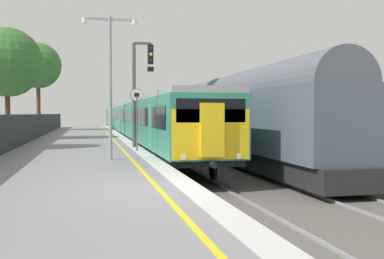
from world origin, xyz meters
name	(u,v)px	position (x,y,z in m)	size (l,w,h in m)	color
ground	(280,209)	(2.64, 0.00, -0.61)	(17.40, 110.00, 1.21)	gray
commuter_train_at_platform	(131,118)	(2.10, 34.26, 1.27)	(2.83, 60.12, 3.81)	#2D846B
freight_train_adjacent_track	(179,114)	(6.10, 30.47, 1.65)	(2.60, 56.77, 4.84)	#232326
signal_gantry	(139,82)	(0.61, 13.11, 3.33)	(1.10, 0.24, 5.36)	#47474C
speed_limit_sign	(137,111)	(0.25, 10.80, 1.82)	(0.59, 0.08, 2.87)	#59595B
platform_lamp_mid	(110,75)	(-1.12, 6.79, 3.13)	(2.00, 0.20, 5.26)	#93999E
background_tree_left	(39,67)	(-6.86, 38.85, 6.49)	(4.66, 4.66, 8.95)	#473323
background_tree_right	(8,65)	(-7.14, 22.21, 4.98)	(4.61, 4.61, 7.43)	#473323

